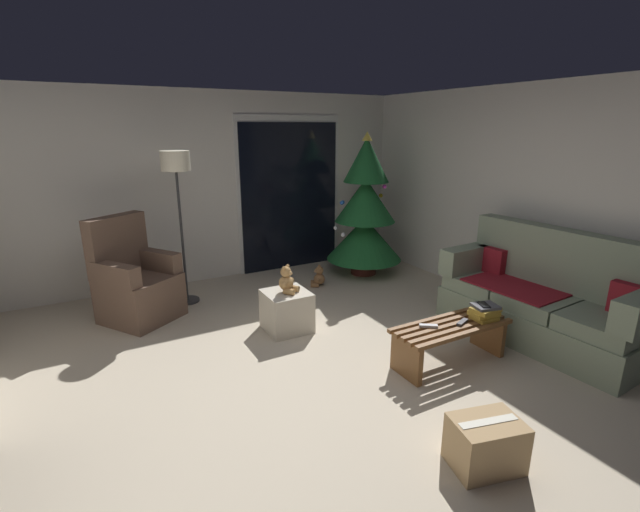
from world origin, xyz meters
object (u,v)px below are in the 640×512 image
cell_phone (484,305)px  armchair (136,284)px  floor_lamp (177,176)px  remote_silver (428,326)px  christmas_tree (365,213)px  remote_graphite (462,322)px  teddy_bear_honey (287,281)px  couch (543,300)px  book_stack (485,312)px  ottoman (287,311)px  cardboard_box_taped_mid_floor (486,444)px  teddy_bear_chestnut_by_tree (319,277)px  coffee_table (450,337)px

cell_phone → armchair: size_ratio=0.13×
armchair → floor_lamp: size_ratio=0.63×
remote_silver → armchair: armchair is taller
armchair → christmas_tree: bearing=1.7°
remote_graphite → teddy_bear_honey: 1.72m
couch → remote_graphite: (-1.06, 0.04, -0.01)m
remote_silver → book_stack: size_ratio=0.58×
christmas_tree → armchair: size_ratio=1.75×
remote_graphite → christmas_tree: (0.67, 2.50, 0.49)m
ottoman → teddy_bear_honey: bearing=-53.2°
book_stack → couch: bearing=-0.6°
floor_lamp → remote_graphite: bearing=-55.6°
christmas_tree → ottoman: 2.20m
ottoman → christmas_tree: bearing=33.3°
cardboard_box_taped_mid_floor → cell_phone: bearing=43.2°
remote_silver → teddy_bear_chestnut_by_tree: bearing=31.1°
cell_phone → teddy_bear_chestnut_by_tree: (-0.39, 2.36, -0.39)m
remote_silver → cell_phone: cell_phone is taller
couch → teddy_bear_chestnut_by_tree: (-1.22, 2.38, -0.28)m
ottoman → couch: bearing=-33.0°
remote_graphite → remote_silver: same height
christmas_tree → floor_lamp: christmas_tree is taller
remote_silver → floor_lamp: (-1.49, 2.56, 1.12)m
coffee_table → teddy_bear_honey: teddy_bear_honey is taller
book_stack → teddy_bear_honey: 1.90m
floor_lamp → teddy_bear_chestnut_by_tree: floor_lamp is taller
remote_silver → cell_phone: size_ratio=1.08×
ottoman → teddy_bear_honey: size_ratio=1.54×
christmas_tree → remote_silver: bearing=-112.1°
remote_silver → christmas_tree: 2.65m
remote_silver → teddy_bear_chestnut_by_tree: (0.16, 2.26, -0.27)m
armchair → teddy_bear_honey: armchair is taller
cardboard_box_taped_mid_floor → remote_silver: bearing=65.1°
cell_phone → armchair: (-2.61, 2.43, -0.11)m
book_stack → armchair: 3.59m
teddy_bear_honey → cell_phone: bearing=-46.4°
armchair → cardboard_box_taped_mid_floor: bearing=-65.4°
christmas_tree → ottoman: (-1.75, -1.15, -0.67)m
christmas_tree → cell_phone: bearing=-99.9°
armchair → teddy_bear_chestnut_by_tree: size_ratio=3.96×
remote_graphite → book_stack: size_ratio=0.58×
ottoman → teddy_bear_chestnut_by_tree: bearing=47.1°
christmas_tree → teddy_bear_honey: christmas_tree is taller
remote_silver → cardboard_box_taped_mid_floor: (-0.51, -1.09, -0.23)m
couch → coffee_table: 1.16m
couch → cardboard_box_taped_mid_floor: bearing=-152.7°
couch → armchair: bearing=144.6°
cell_phone → cardboard_box_taped_mid_floor: (-1.05, -0.98, -0.35)m
couch → remote_graphite: bearing=178.0°
cell_phone → cardboard_box_taped_mid_floor: size_ratio=0.30×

